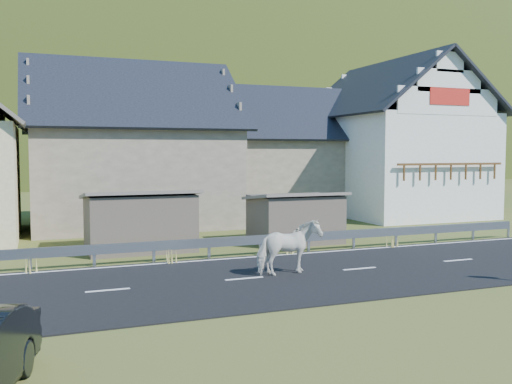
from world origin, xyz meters
name	(u,v)px	position (x,y,z in m)	size (l,w,h in m)	color
ground	(244,280)	(0.00, 0.00, 0.00)	(160.00, 160.00, 0.00)	#41501D
road	(244,279)	(0.00, 0.00, 0.02)	(60.00, 7.00, 0.04)	black
lane_markings	(244,278)	(0.00, 0.00, 0.04)	(60.00, 6.60, 0.01)	silver
guardrail	(209,243)	(0.00, 3.68, 0.56)	(28.10, 0.09, 0.75)	#93969B
shed_left	(139,222)	(-2.00, 6.50, 1.10)	(4.30, 3.30, 2.40)	brown
shed_right	(295,219)	(4.50, 6.00, 1.00)	(3.80, 2.90, 2.20)	brown
house_stone_a	(130,137)	(-1.00, 15.00, 4.63)	(10.80, 9.80, 8.90)	gray
house_stone_b	(285,146)	(9.00, 17.00, 4.24)	(9.80, 8.80, 8.10)	gray
house_white	(394,132)	(15.00, 14.00, 5.06)	(8.80, 10.80, 9.70)	white
mountain	(71,225)	(5.00, 180.00, -20.00)	(440.00, 280.00, 260.00)	#223513
horse	(289,247)	(1.49, 0.07, 0.89)	(2.00, 0.91, 1.69)	silver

